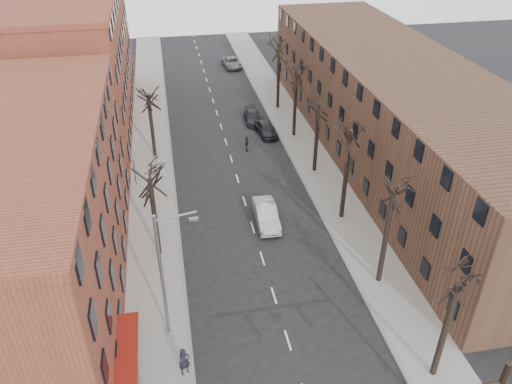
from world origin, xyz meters
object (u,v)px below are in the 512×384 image
parked_car_near (266,128)px  pedestrian_a (184,362)px  parked_car_mid (253,117)px  silver_sedan (266,215)px

parked_car_near → pedestrian_a: bearing=-115.3°
parked_car_mid → pedestrian_a: 35.40m
silver_sedan → parked_car_mid: 20.26m
parked_car_near → parked_car_mid: size_ratio=1.01×
silver_sedan → parked_car_mid: bearing=84.3°
silver_sedan → pedestrian_a: 15.76m
pedestrian_a → silver_sedan: bearing=42.0°
parked_car_near → parked_car_mid: 3.73m
silver_sedan → parked_car_near: silver_sedan is taller
parked_car_near → pedestrian_a: 32.21m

